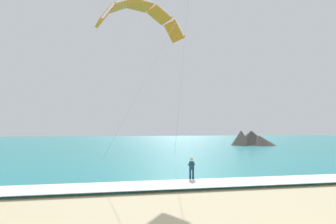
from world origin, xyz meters
TOP-DOWN VIEW (x-y plane):
  - sea at (0.00, 70.86)m, footprint 200.00×120.00m
  - surf_foam at (0.00, 11.86)m, footprint 200.00×3.06m
  - surfboard at (-2.04, 13.57)m, footprint 0.77×1.46m
  - kitesurfer at (-2.03, 13.58)m, footprint 0.60×0.60m
  - kite_primary at (-4.76, 20.20)m, footprint 8.50×8.52m
  - headland_right at (22.34, 51.78)m, footprint 9.49×8.87m

SIDE VIEW (x-z plane):
  - surfboard at x=-2.04m, z-range -0.02..0.07m
  - sea at x=0.00m, z-range 0.00..0.20m
  - surf_foam at x=0.00m, z-range 0.20..0.24m
  - kitesurfer at x=-2.03m, z-range 0.10..1.79m
  - headland_right at x=22.34m, z-range -0.19..3.11m
  - kite_primary at x=-4.76m, z-range 7.03..21.18m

